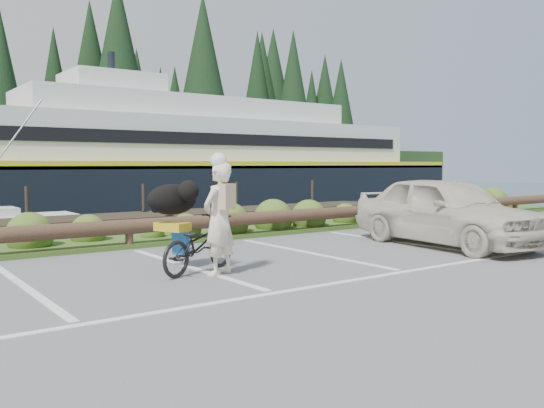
% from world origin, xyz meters
% --- Properties ---
extents(ground, '(72.00, 72.00, 0.00)m').
position_xyz_m(ground, '(0.00, 0.00, 0.00)').
color(ground, '#58585A').
extents(vegetation_strip, '(34.00, 1.60, 0.10)m').
position_xyz_m(vegetation_strip, '(0.00, 5.30, 0.05)').
color(vegetation_strip, '#3D5B21').
rests_on(vegetation_strip, ground).
extents(log_rail, '(32.00, 0.30, 0.60)m').
position_xyz_m(log_rail, '(0.00, 4.60, 0.00)').
color(log_rail, '#443021').
rests_on(log_rail, ground).
extents(bicycle, '(1.80, 1.20, 0.89)m').
position_xyz_m(bicycle, '(-0.09, 1.52, 0.45)').
color(bicycle, black).
rests_on(bicycle, ground).
extents(cyclist, '(0.75, 0.63, 1.75)m').
position_xyz_m(cyclist, '(0.06, 1.15, 0.87)').
color(cyclist, silver).
rests_on(cyclist, ground).
extents(dog, '(0.72, 0.96, 0.50)m').
position_xyz_m(dog, '(-0.30, 2.02, 1.14)').
color(dog, black).
rests_on(dog, bicycle).
extents(parked_car, '(2.18, 4.51, 1.48)m').
position_xyz_m(parked_car, '(5.57, 1.09, 0.74)').
color(parked_car, beige).
rests_on(parked_car, ground).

